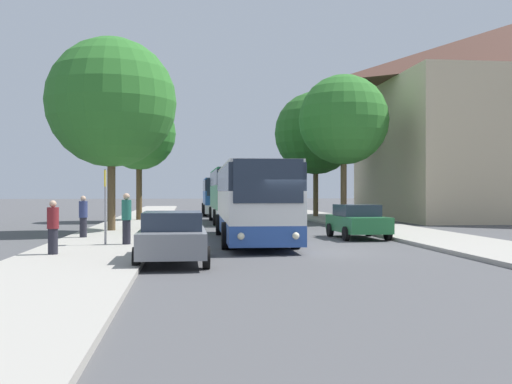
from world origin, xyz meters
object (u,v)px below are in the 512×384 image
at_px(pedestrian_waiting_near, 83,216).
at_px(tree_right_near, 316,133).
at_px(bus_front, 252,201).
at_px(parked_car_right_near, 357,221).
at_px(bus_middle, 231,195).
at_px(tree_right_mid, 344,120).
at_px(bus_rear, 218,196).
at_px(tree_left_near, 139,134).
at_px(parked_car_left_curb, 173,237).
at_px(pedestrian_walking_back, 53,227).
at_px(pedestrian_waiting_far, 127,218).
at_px(tree_left_far, 111,103).
at_px(bus_stop_sign, 105,198).
at_px(parked_car_right_far, 278,207).

xyz_separation_m(pedestrian_waiting_near, tree_right_near, (14.50, 19.92, 5.63)).
xyz_separation_m(bus_front, parked_car_right_near, (4.85, 0.84, -0.93)).
relative_size(bus_middle, tree_right_mid, 1.08).
distance_m(bus_rear, tree_left_near, 13.68).
distance_m(parked_car_left_curb, pedestrian_waiting_near, 9.47).
bearing_deg(parked_car_right_near, tree_right_mid, -104.41).
distance_m(bus_rear, parked_car_left_curb, 35.98).
relative_size(pedestrian_waiting_near, tree_left_near, 0.21).
relative_size(bus_front, parked_car_left_curb, 2.83).
bearing_deg(pedestrian_walking_back, parked_car_left_curb, -171.69).
bearing_deg(pedestrian_waiting_near, pedestrian_walking_back, -151.82).
relative_size(bus_rear, pedestrian_waiting_far, 5.70).
distance_m(parked_car_left_curb, tree_left_far, 14.76).
distance_m(pedestrian_waiting_far, tree_right_mid, 20.72).
relative_size(pedestrian_waiting_near, pedestrian_waiting_far, 0.94).
bearing_deg(bus_front, bus_rear, 91.09).
relative_size(bus_front, pedestrian_waiting_near, 6.87).
xyz_separation_m(bus_stop_sign, pedestrian_waiting_near, (-1.41, 3.70, -0.82)).
height_order(bus_front, tree_right_near, tree_right_near).
distance_m(pedestrian_walking_back, tree_left_far, 12.81).
bearing_deg(bus_front, pedestrian_walking_back, -137.82).
height_order(pedestrian_waiting_near, tree_left_near, tree_left_near).
height_order(tree_left_far, tree_right_mid, tree_left_far).
bearing_deg(tree_left_near, parked_car_left_curb, -83.38).
xyz_separation_m(tree_left_far, tree_right_mid, (13.98, 7.39, 0.19)).
relative_size(parked_car_left_curb, tree_right_mid, 0.45).
distance_m(bus_middle, parked_car_right_near, 14.81).
bearing_deg(tree_left_near, parked_car_right_near, -55.65).
relative_size(parked_car_right_far, tree_right_mid, 0.49).
height_order(parked_car_right_near, tree_right_mid, tree_right_mid).
distance_m(pedestrian_waiting_far, pedestrian_walking_back, 3.86).
bearing_deg(parked_car_left_curb, bus_rear, 84.90).
bearing_deg(pedestrian_waiting_near, bus_stop_sign, -132.88).
height_order(bus_front, pedestrian_waiting_far, bus_front).
distance_m(bus_rear, bus_stop_sign, 31.47).
bearing_deg(pedestrian_waiting_near, tree_left_near, 22.11).
relative_size(bus_front, bus_middle, 1.18).
relative_size(bus_rear, pedestrian_walking_back, 6.41).
xyz_separation_m(tree_right_near, tree_right_mid, (0.11, -7.98, 0.10)).
bearing_deg(tree_left_far, tree_right_mid, 27.85).
bearing_deg(bus_front, bus_middle, 90.27).
distance_m(parked_car_right_near, tree_left_near, 19.97).
distance_m(bus_stop_sign, pedestrian_walking_back, 3.57).
xyz_separation_m(parked_car_right_near, parked_car_right_far, (0.03, 23.26, -0.03)).
xyz_separation_m(pedestrian_waiting_far, tree_left_near, (-1.02, 19.40, 4.98)).
bearing_deg(pedestrian_walking_back, tree_left_far, -59.99).
bearing_deg(tree_right_near, tree_left_far, -132.09).
relative_size(pedestrian_waiting_far, tree_left_far, 0.20).
height_order(parked_car_right_near, tree_left_near, tree_left_near).
bearing_deg(bus_front, parked_car_left_curb, -111.38).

